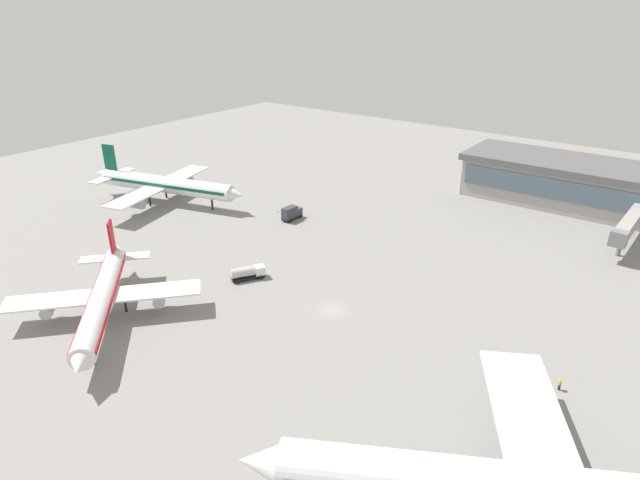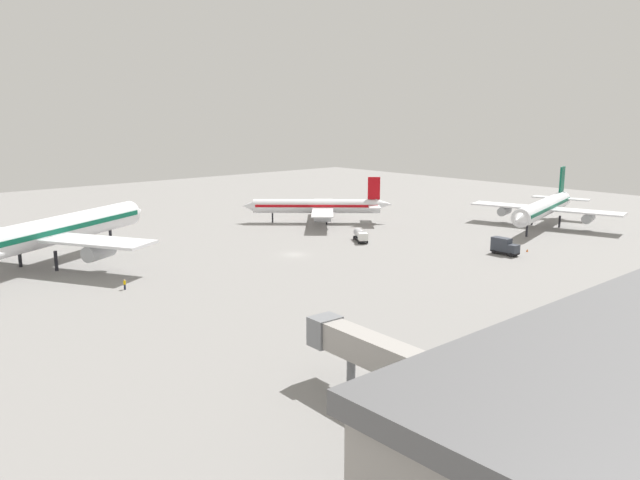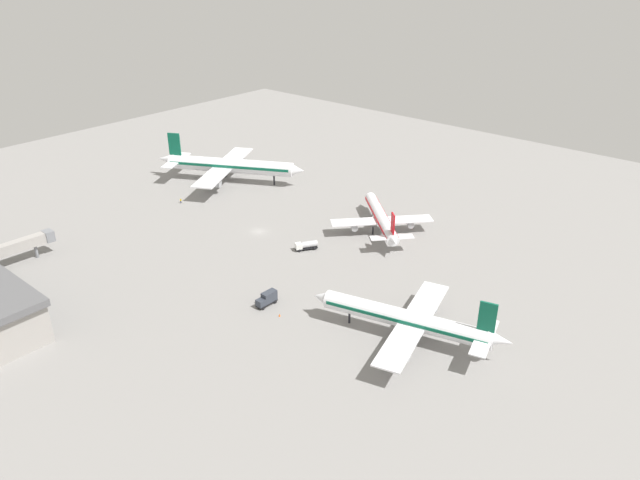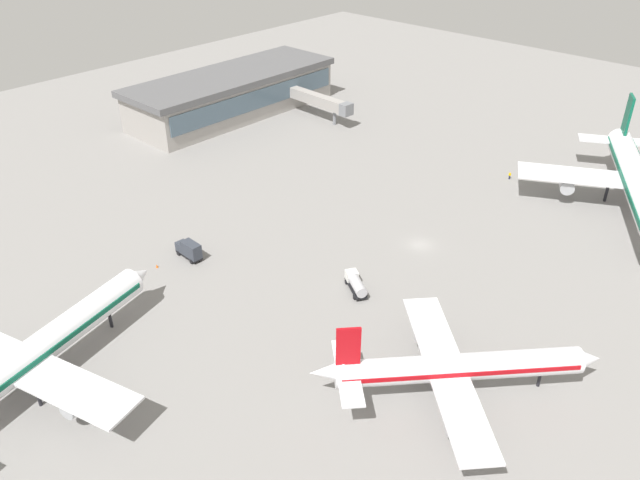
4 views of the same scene
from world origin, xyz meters
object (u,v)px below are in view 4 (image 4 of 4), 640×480
at_px(airplane_distant, 456,367).
at_px(fuel_truck, 356,284).
at_px(safety_cone_near_gate, 157,266).
at_px(airplane_at_gate, 636,183).
at_px(ground_crew_worker, 510,176).
at_px(catering_truck, 189,250).
at_px(airplane_taxiing, 30,356).

xyz_separation_m(airplane_distant, fuel_truck, (-8.75, -24.02, -2.87)).
bearing_deg(airplane_distant, safety_cone_near_gate, 142.07).
relative_size(airplane_at_gate, ground_crew_worker, 30.56).
relative_size(airplane_distant, catering_truck, 5.50).
bearing_deg(airplane_at_gate, catering_truck, -64.23).
bearing_deg(safety_cone_near_gate, airplane_at_gate, 145.66).
height_order(fuel_truck, catering_truck, catering_truck).
bearing_deg(airplane_at_gate, safety_cone_near_gate, -63.01).
bearing_deg(safety_cone_near_gate, airplane_taxiing, 23.77).
distance_m(fuel_truck, catering_truck, 30.45).
relative_size(airplane_taxiing, airplane_distant, 1.43).
bearing_deg(catering_truck, airplane_at_gate, -123.75).
relative_size(catering_truck, safety_cone_near_gate, 9.43).
bearing_deg(catering_truck, fuel_truck, -154.31).
xyz_separation_m(catering_truck, ground_crew_worker, (-67.29, 25.77, -0.85)).
bearing_deg(airplane_taxiing, airplane_at_gate, -35.97).
height_order(airplane_taxiing, ground_crew_worker, airplane_taxiing).
height_order(airplane_taxiing, fuel_truck, airplane_taxiing).
bearing_deg(safety_cone_near_gate, catering_truck, 163.50).
bearing_deg(airplane_distant, airplane_taxiing, 173.56).
xyz_separation_m(fuel_truck, safety_cone_near_gate, (18.10, -29.55, -1.09)).
relative_size(airplane_taxiing, fuel_truck, 6.98).
relative_size(fuel_truck, ground_crew_worker, 3.81).
bearing_deg(catering_truck, safety_cone_near_gate, 75.31).
bearing_deg(airplane_distant, ground_crew_worker, 64.45).
bearing_deg(airplane_taxiing, catering_truck, 2.51).
xyz_separation_m(airplane_at_gate, airplane_distant, (66.88, 1.49, -1.93)).
xyz_separation_m(fuel_truck, catering_truck, (12.33, -27.85, 0.31)).
xyz_separation_m(airplane_taxiing, fuel_truck, (-45.37, 17.54, -3.59)).
xyz_separation_m(airplane_at_gate, catering_truck, (70.46, -50.37, -4.48)).
xyz_separation_m(airplane_taxiing, safety_cone_near_gate, (-27.28, -12.01, -4.68)).
xyz_separation_m(airplane_at_gate, ground_crew_worker, (3.17, -24.60, -5.33)).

